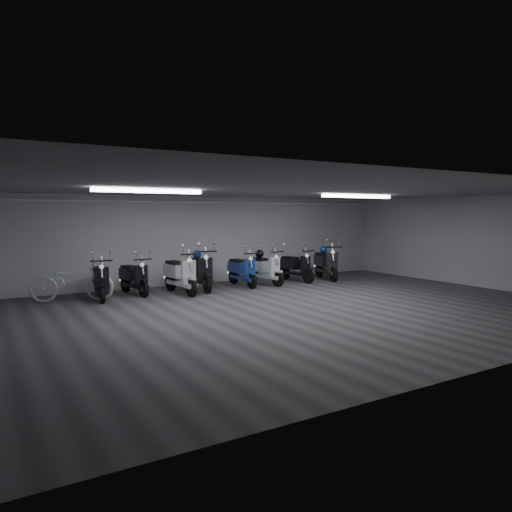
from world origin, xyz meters
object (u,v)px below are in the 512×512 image
scooter_8 (296,262)px  scooter_3 (200,265)px  scooter_2 (180,268)px  scooter_9 (326,259)px  helmet_0 (259,254)px  bicycle (72,276)px  helmet_1 (197,254)px  helmet_2 (323,250)px  scooter_6 (265,264)px  scooter_1 (134,272)px  scooter_4 (242,265)px  scooter_0 (100,274)px

scooter_8 → scooter_3: bearing=172.8°
scooter_2 → scooter_9: 5.39m
scooter_9 → helmet_0: 2.51m
scooter_3 → scooter_9: scooter_3 is taller
bicycle → helmet_1: (3.61, 0.31, 0.38)m
helmet_2 → helmet_0: bearing=178.5°
scooter_6 → scooter_3: bearing=167.8°
scooter_1 → scooter_9: 6.56m
bicycle → scooter_3: bearing=-71.5°
scooter_9 → bicycle: scooter_9 is taller
scooter_9 → helmet_1: bearing=-168.3°
scooter_3 → scooter_6: scooter_3 is taller
scooter_4 → helmet_2: (3.29, 0.12, 0.35)m
bicycle → scooter_2: bearing=-78.1°
scooter_3 → scooter_8: size_ratio=1.13×
scooter_3 → helmet_1: 0.41m
scooter_8 → helmet_0: 1.36m
scooter_3 → helmet_2: scooter_3 is taller
scooter_2 → helmet_1: (0.78, 0.61, 0.32)m
bicycle → scooter_6: bearing=-72.3°
scooter_0 → scooter_1: scooter_0 is taller
scooter_4 → helmet_2: scooter_4 is taller
scooter_4 → scooter_6: bearing=-4.5°
scooter_2 → helmet_1: size_ratio=7.57×
scooter_9 → helmet_2: scooter_9 is taller
helmet_1 → scooter_1: bearing=-177.3°
scooter_4 → scooter_8: size_ratio=1.01×
scooter_1 → scooter_6: (4.12, -0.24, 0.03)m
scooter_6 → bicycle: 5.79m
scooter_6 → bicycle: scooter_6 is taller
scooter_1 → scooter_8: (5.39, -0.18, 0.02)m
scooter_0 → helmet_1: (2.91, 0.36, 0.38)m
scooter_8 → helmet_0: bearing=164.6°
scooter_0 → scooter_2: size_ratio=0.92×
scooter_9 → bicycle: bearing=-164.0°
helmet_0 → scooter_2: bearing=-169.8°
scooter_6 → helmet_0: 0.39m
scooter_6 → scooter_9: 2.43m
scooter_3 → helmet_1: scooter_3 is taller
bicycle → helmet_1: 3.64m
scooter_8 → scooter_9: 1.18m
scooter_9 → scooter_2: bearing=-161.1°
scooter_0 → scooter_6: (5.09, 0.03, 0.00)m
scooter_1 → helmet_2: size_ratio=7.06×
scooter_2 → bicycle: (-2.83, 0.30, -0.07)m
bicycle → helmet_2: bearing=-71.0°
helmet_2 → scooter_8: bearing=-174.4°
bicycle → helmet_2: (8.30, 0.16, 0.35)m
scooter_6 → scooter_0: bearing=169.6°
scooter_9 → helmet_2: bearing=90.0°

